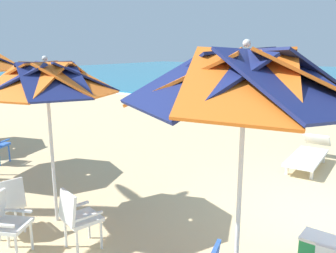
{
  "coord_description": "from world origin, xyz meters",
  "views": [
    {
      "loc": [
        0.88,
        -5.41,
        2.7
      ],
      "look_at": [
        -3.71,
        0.47,
        1.0
      ],
      "focal_mm": 37.44,
      "sensor_mm": 36.0,
      "label": 1
    }
  ],
  "objects": [
    {
      "name": "plastic_chair_3",
      "position": [
        -3.35,
        -3.44,
        0.5
      ],
      "size": [
        0.62,
        0.6,
        0.87
      ],
      "color": "white",
      "rests_on": "ground"
    },
    {
      "name": "sun_lounger_1",
      "position": [
        -1.32,
        2.7,
        0.28
      ],
      "size": [
        0.78,
        2.19,
        0.62
      ],
      "color": "white",
      "rests_on": "ground"
    },
    {
      "name": "cooler_box",
      "position": [
        -0.01,
        -1.16,
        0.2
      ],
      "size": [
        0.5,
        0.34,
        0.4
      ],
      "color": "#238C4C",
      "rests_on": "ground"
    },
    {
      "name": "plastic_chair_4",
      "position": [
        -2.71,
        -2.78,
        0.5
      ],
      "size": [
        0.52,
        0.55,
        0.87
      ],
      "color": "white",
      "rests_on": "ground"
    },
    {
      "name": "beach_umbrella_0",
      "position": [
        -0.62,
        -2.27,
        2.39
      ],
      "size": [
        2.41,
        2.41,
        2.77
      ],
      "color": "silver",
      "rests_on": "ground"
    },
    {
      "name": "beach_umbrella_1",
      "position": [
        -3.66,
        -2.47,
        2.23
      ],
      "size": [
        2.11,
        2.11,
        2.58
      ],
      "color": "silver",
      "rests_on": "ground"
    },
    {
      "name": "plastic_chair_2",
      "position": [
        -3.86,
        -3.14,
        0.5
      ],
      "size": [
        0.53,
        0.51,
        0.87
      ],
      "color": "white",
      "rests_on": "ground"
    }
  ]
}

